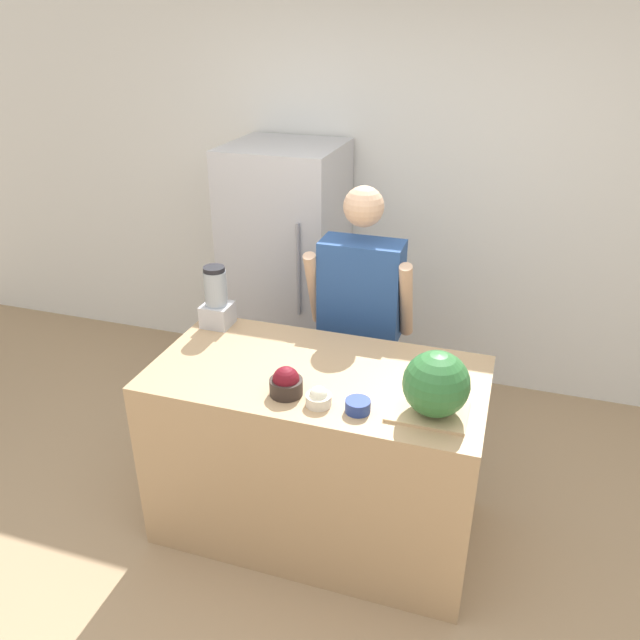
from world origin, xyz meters
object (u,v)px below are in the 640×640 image
at_px(person, 360,328).
at_px(bowl_cream, 319,398).
at_px(bowl_cherries, 286,383).
at_px(bowl_small_blue, 358,406).
at_px(blender, 216,300).
at_px(refrigerator, 287,271).
at_px(watermelon, 436,384).

distance_m(person, bowl_cream, 0.95).
bearing_deg(bowl_cherries, bowl_small_blue, -5.55).
bearing_deg(bowl_small_blue, bowl_cherries, 174.45).
height_order(bowl_cream, blender, blender).
bearing_deg(bowl_cherries, refrigerator, 110.58).
distance_m(person, bowl_cherries, 0.92).
xyz_separation_m(refrigerator, bowl_small_blue, (0.92, -1.59, 0.11)).
relative_size(refrigerator, watermelon, 6.15).
bearing_deg(person, bowl_small_blue, -76.05).
bearing_deg(bowl_cherries, person, 83.58).
distance_m(refrigerator, bowl_cherries, 1.67).
xyz_separation_m(bowl_cherries, bowl_small_blue, (0.33, -0.03, -0.03)).
bearing_deg(bowl_small_blue, bowl_cream, -178.29).
xyz_separation_m(watermelon, bowl_cherries, (-0.64, -0.04, -0.10)).
relative_size(refrigerator, bowl_cream, 15.31).
distance_m(watermelon, blender, 1.32).
bearing_deg(watermelon, bowl_small_blue, -166.86).
height_order(refrigerator, blender, refrigerator).
distance_m(bowl_small_blue, blender, 1.08).
distance_m(refrigerator, bowl_cream, 1.76).
bearing_deg(watermelon, bowl_cherries, -176.48).
xyz_separation_m(person, bowl_cherries, (-0.10, -0.90, 0.15)).
relative_size(refrigerator, person, 1.03).
relative_size(person, blender, 4.94).
relative_size(refrigerator, bowl_cherries, 11.56).
xyz_separation_m(bowl_small_blue, blender, (-0.92, 0.55, 0.12)).
bearing_deg(bowl_cream, watermelon, 9.12).
distance_m(refrigerator, watermelon, 1.96).
height_order(watermelon, blender, blender).
bearing_deg(refrigerator, person, -43.77).
bearing_deg(blender, bowl_cream, -36.72).
height_order(person, bowl_cream, person).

